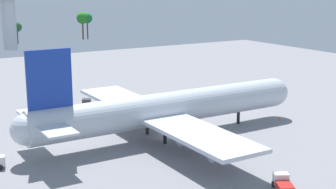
{
  "coord_description": "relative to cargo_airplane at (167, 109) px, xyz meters",
  "views": [
    {
      "loc": [
        -49.31,
        -81.31,
        30.55
      ],
      "look_at": [
        0.0,
        0.0,
        8.77
      ],
      "focal_mm": 52.39,
      "sensor_mm": 36.0,
      "label": 1
    }
  ],
  "objects": [
    {
      "name": "safety_cone_nose",
      "position": [
        28.47,
        -2.34,
        -5.45
      ],
      "size": [
        0.56,
        0.56,
        0.79
      ],
      "primitive_type": "cone",
      "color": "orange",
      "rests_on": "ground_plane"
    },
    {
      "name": "ground_plane",
      "position": [
        0.2,
        0.0,
        -5.84
      ],
      "size": [
        251.31,
        251.31,
        0.0
      ],
      "primitive_type": "plane",
      "color": "gray"
    },
    {
      "name": "cargo_airplane",
      "position": [
        0.0,
        0.0,
        0.0
      ],
      "size": [
        62.83,
        56.11,
        19.48
      ],
      "color": "silver",
      "rests_on": "ground_plane"
    },
    {
      "name": "catering_truck",
      "position": [
        38.07,
        23.62,
        -4.68
      ],
      "size": [
        5.07,
        3.52,
        2.5
      ],
      "color": "#333338",
      "rests_on": "ground_plane"
    },
    {
      "name": "cargo_loader",
      "position": [
        -5.76,
        29.15,
        -4.7
      ],
      "size": [
        4.21,
        5.42,
        2.36
      ],
      "color": "#333338",
      "rests_on": "ground_plane"
    },
    {
      "name": "maintenance_van",
      "position": [
        1.36,
        -31.48,
        -4.78
      ],
      "size": [
        4.18,
        5.09,
        2.18
      ],
      "color": "silver",
      "rests_on": "ground_plane"
    },
    {
      "name": "control_tower",
      "position": [
        6.03,
        150.94,
        11.01
      ],
      "size": [
        11.97,
        11.97,
        27.65
      ],
      "color": "silver",
      "rests_on": "ground_plane"
    }
  ]
}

